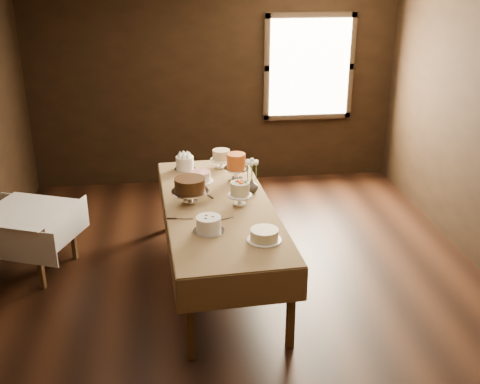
# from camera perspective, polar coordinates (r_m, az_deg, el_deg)

# --- Properties ---
(floor) EXTENTS (5.00, 6.00, 0.01)m
(floor) POSITION_cam_1_polar(r_m,az_deg,el_deg) (5.77, 0.25, -9.52)
(floor) COLOR black
(floor) RESTS_ON ground
(wall_back) EXTENTS (5.00, 0.02, 2.80)m
(wall_back) POSITION_cam_1_polar(r_m,az_deg,el_deg) (8.05, -2.52, 10.59)
(wall_back) COLOR black
(wall_back) RESTS_ON ground
(window) EXTENTS (1.10, 0.05, 1.30)m
(window) POSITION_cam_1_polar(r_m,az_deg,el_deg) (8.16, 6.84, 12.05)
(window) COLOR #FFEABF
(window) RESTS_ON wall_back
(display_table) EXTENTS (1.16, 2.66, 0.81)m
(display_table) POSITION_cam_1_polar(r_m,az_deg,el_deg) (5.62, -2.13, -1.81)
(display_table) COLOR #452D15
(display_table) RESTS_ON ground
(side_table) EXTENTS (1.04, 1.04, 0.67)m
(side_table) POSITION_cam_1_polar(r_m,az_deg,el_deg) (6.22, -20.26, -2.34)
(side_table) COLOR #452D15
(side_table) RESTS_ON ground
(cake_meringue) EXTENTS (0.24, 0.24, 0.15)m
(cake_meringue) POSITION_cam_1_polar(r_m,az_deg,el_deg) (6.50, -5.45, 2.81)
(cake_meringue) COLOR silver
(cake_meringue) RESTS_ON display_table
(cake_speckled) EXTENTS (0.25, 0.25, 0.22)m
(cake_speckled) POSITION_cam_1_polar(r_m,az_deg,el_deg) (6.53, -1.85, 3.23)
(cake_speckled) COLOR white
(cake_speckled) RESTS_ON display_table
(cake_lattice) EXTENTS (0.27, 0.27, 0.10)m
(cake_lattice) POSITION_cam_1_polar(r_m,az_deg,el_deg) (6.15, -3.92, 1.45)
(cake_lattice) COLOR white
(cake_lattice) RESTS_ON display_table
(cake_caramel) EXTENTS (0.26, 0.26, 0.30)m
(cake_caramel) POSITION_cam_1_polar(r_m,az_deg,el_deg) (6.16, -0.39, 2.35)
(cake_caramel) COLOR silver
(cake_caramel) RESTS_ON display_table
(cake_chocolate) EXTENTS (0.42, 0.42, 0.26)m
(cake_chocolate) POSITION_cam_1_polar(r_m,az_deg,el_deg) (5.62, -4.93, 0.10)
(cake_chocolate) COLOR silver
(cake_chocolate) RESTS_ON display_table
(cake_flowers) EXTENTS (0.25, 0.25, 0.24)m
(cake_flowers) POSITION_cam_1_polar(r_m,az_deg,el_deg) (5.55, -0.00, -0.25)
(cake_flowers) COLOR white
(cake_flowers) RESTS_ON display_table
(cake_swirl) EXTENTS (0.28, 0.28, 0.14)m
(cake_swirl) POSITION_cam_1_polar(r_m,az_deg,el_deg) (5.03, -3.10, -3.24)
(cake_swirl) COLOR silver
(cake_swirl) RESTS_ON display_table
(cake_cream) EXTENTS (0.29, 0.29, 0.10)m
(cake_cream) POSITION_cam_1_polar(r_m,az_deg,el_deg) (4.89, 2.40, -4.28)
(cake_cream) COLOR white
(cake_cream) RESTS_ON display_table
(cake_server_a) EXTENTS (0.23, 0.12, 0.01)m
(cake_server_a) POSITION_cam_1_polar(r_m,az_deg,el_deg) (5.29, -1.34, -2.64)
(cake_server_a) COLOR silver
(cake_server_a) RESTS_ON display_table
(cake_server_c) EXTENTS (0.12, 0.23, 0.01)m
(cake_server_c) POSITION_cam_1_polar(r_m,az_deg,el_deg) (5.86, -3.44, -0.11)
(cake_server_c) COLOR silver
(cake_server_c) RESTS_ON display_table
(cake_server_d) EXTENTS (0.11, 0.23, 0.01)m
(cake_server_d) POSITION_cam_1_polar(r_m,az_deg,el_deg) (5.90, -0.00, 0.13)
(cake_server_d) COLOR silver
(cake_server_d) RESTS_ON display_table
(cake_server_e) EXTENTS (0.24, 0.06, 0.01)m
(cake_server_e) POSITION_cam_1_polar(r_m,az_deg,el_deg) (5.31, -5.42, -2.64)
(cake_server_e) COLOR silver
(cake_server_e) RESTS_ON display_table
(flower_vase) EXTENTS (0.16, 0.16, 0.14)m
(flower_vase) POSITION_cam_1_polar(r_m,az_deg,el_deg) (5.85, 1.16, 0.63)
(flower_vase) COLOR #2D2823
(flower_vase) RESTS_ON display_table
(flower_bouquet) EXTENTS (0.14, 0.14, 0.20)m
(flower_bouquet) POSITION_cam_1_polar(r_m,az_deg,el_deg) (5.79, 1.17, 2.38)
(flower_bouquet) COLOR white
(flower_bouquet) RESTS_ON flower_vase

